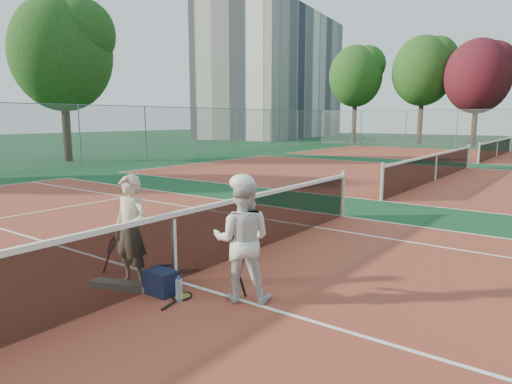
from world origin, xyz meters
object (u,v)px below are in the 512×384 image
(player_a, at_px, (131,231))
(sports_bag_navy, at_px, (161,282))
(racket_spare, at_px, (183,296))
(net_main, at_px, (174,247))
(player_b, at_px, (242,240))
(racket_black_held, at_px, (236,276))
(racket_red, at_px, (112,255))
(water_bottle, at_px, (179,291))
(sports_bag_purple, at_px, (164,277))
(apartment_block, at_px, (275,76))

(player_a, distance_m, sports_bag_navy, 0.84)
(racket_spare, bearing_deg, net_main, 41.85)
(net_main, xyz_separation_m, player_a, (-0.35, -0.47, 0.28))
(player_b, bearing_deg, racket_spare, 4.12)
(player_b, distance_m, racket_black_held, 0.51)
(racket_red, xyz_separation_m, racket_spare, (1.54, -0.05, -0.27))
(racket_black_held, xyz_separation_m, water_bottle, (-0.51, -0.54, -0.14))
(player_b, distance_m, sports_bag_purple, 1.39)
(racket_black_held, distance_m, water_bottle, 0.75)
(racket_red, bearing_deg, sports_bag_navy, -36.97)
(player_a, relative_size, racket_red, 2.73)
(apartment_block, height_order, racket_red, apartment_block)
(racket_red, bearing_deg, water_bottle, -36.84)
(racket_black_held, height_order, racket_spare, racket_black_held)
(racket_red, relative_size, racket_spare, 0.96)
(net_main, height_order, player_b, player_b)
(sports_bag_navy, height_order, water_bottle, sports_bag_navy)
(player_a, bearing_deg, racket_black_held, 14.16)
(net_main, relative_size, apartment_block, 0.50)
(net_main, bearing_deg, water_bottle, -39.87)
(racket_red, bearing_deg, apartment_block, 90.65)
(racket_black_held, bearing_deg, net_main, -50.58)
(player_b, distance_m, racket_spare, 1.11)
(player_a, xyz_separation_m, racket_spare, (0.89, 0.09, -0.77))
(net_main, height_order, player_a, player_a)
(racket_spare, relative_size, water_bottle, 2.00)
(apartment_block, relative_size, racket_spare, 36.65)
(sports_bag_navy, bearing_deg, apartment_block, 122.40)
(racket_red, bearing_deg, racket_black_held, -20.92)
(sports_bag_purple, bearing_deg, water_bottle, -25.39)
(net_main, relative_size, player_a, 6.98)
(racket_spare, bearing_deg, racket_red, 75.24)
(net_main, xyz_separation_m, racket_red, (-1.00, -0.33, -0.22))
(racket_red, xyz_separation_m, sports_bag_purple, (1.02, 0.11, -0.16))
(sports_bag_navy, bearing_deg, racket_red, 173.73)
(player_a, height_order, water_bottle, player_a)
(apartment_block, distance_m, water_bottle, 53.41)
(apartment_block, relative_size, water_bottle, 73.33)
(apartment_block, bearing_deg, sports_bag_purple, -57.65)
(racket_spare, bearing_deg, apartment_block, 19.88)
(net_main, relative_size, racket_black_held, 18.76)
(racket_black_held, bearing_deg, sports_bag_navy, -23.31)
(racket_spare, xyz_separation_m, sports_bag_purple, (-0.52, 0.16, 0.11))
(net_main, xyz_separation_m, racket_black_held, (1.11, 0.03, -0.22))
(sports_bag_navy, xyz_separation_m, water_bottle, (0.39, -0.04, -0.01))
(player_a, distance_m, racket_red, 0.83)
(racket_black_held, bearing_deg, player_b, 140.42)
(racket_spare, bearing_deg, sports_bag_navy, 91.45)
(net_main, relative_size, player_b, 6.95)
(player_a, bearing_deg, racket_red, 162.45)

